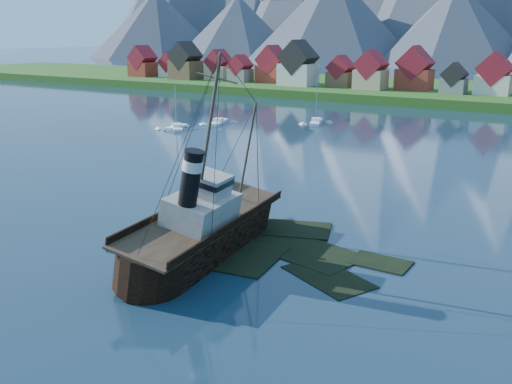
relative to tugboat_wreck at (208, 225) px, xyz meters
The scene contains 10 objects.
ground 3.80m from the tugboat_wreck, 33.59° to the left, with size 1400.00×1400.00×0.00m, color #162C3E.
shoal 6.14m from the tugboat_wreck, 42.49° to the left, with size 31.71×21.24×1.14m.
shore_bank 171.42m from the tugboat_wreck, 89.30° to the left, with size 600.00×80.00×3.20m, color #194B15.
seawall 133.43m from the tugboat_wreck, 89.10° to the left, with size 600.00×2.50×2.00m, color #3F3D38.
town 156.79m from the tugboat_wreck, 101.43° to the left, with size 250.96×16.69×17.30m.
tugboat_wreck is the anchor object (origin of this frame).
sailboat_a 81.24m from the tugboat_wreck, 132.40° to the left, with size 7.69×7.85×10.74m.
sailboat_b 82.40m from the tugboat_wreck, 132.42° to the left, with size 2.77×7.85×11.14m.
sailboat_c 91.25m from the tugboat_wreck, 109.19° to the left, with size 5.60×9.71×12.23m.
sailboat_f 88.94m from the tugboat_wreck, 125.26° to the left, with size 5.90×10.33×11.35m.
Camera 1 is at (33.26, -47.73, 22.89)m, focal length 40.00 mm.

